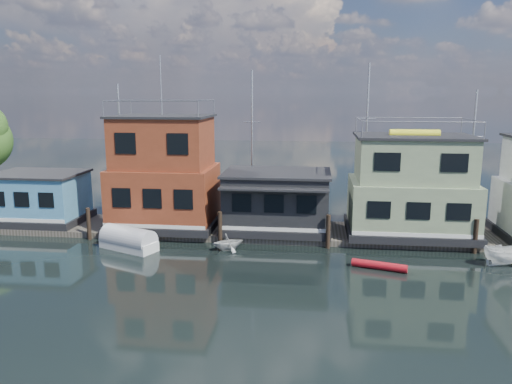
# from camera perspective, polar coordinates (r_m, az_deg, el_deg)

# --- Properties ---
(ground) EXTENTS (160.00, 160.00, 0.00)m
(ground) POSITION_cam_1_polar(r_m,az_deg,el_deg) (23.95, 1.30, -12.89)
(ground) COLOR black
(ground) RESTS_ON ground
(dock) EXTENTS (48.00, 5.00, 0.40)m
(dock) POSITION_cam_1_polar(r_m,az_deg,el_deg) (35.15, 3.19, -4.55)
(dock) COLOR #595147
(dock) RESTS_ON ground
(houseboat_blue) EXTENTS (6.40, 4.90, 3.66)m
(houseboat_blue) POSITION_cam_1_polar(r_m,az_deg,el_deg) (39.98, -23.47, -0.58)
(houseboat_blue) COLOR black
(houseboat_blue) RESTS_ON dock
(houseboat_red) EXTENTS (7.40, 5.90, 11.86)m
(houseboat_red) POSITION_cam_1_polar(r_m,az_deg,el_deg) (35.81, -10.45, 1.98)
(houseboat_red) COLOR black
(houseboat_red) RESTS_ON dock
(houseboat_dark) EXTENTS (7.40, 6.10, 4.06)m
(houseboat_dark) POSITION_cam_1_polar(r_m,az_deg,el_deg) (34.62, 2.40, -1.01)
(houseboat_dark) COLOR black
(houseboat_dark) RESTS_ON dock
(houseboat_green) EXTENTS (8.40, 5.90, 7.03)m
(houseboat_green) POSITION_cam_1_polar(r_m,az_deg,el_deg) (34.92, 17.31, 0.48)
(houseboat_green) COLOR black
(houseboat_green) RESTS_ON dock
(pilings) EXTENTS (42.28, 0.28, 2.20)m
(pilings) POSITION_cam_1_polar(r_m,az_deg,el_deg) (32.24, 2.30, -4.36)
(pilings) COLOR #2D2116
(pilings) RESTS_ON ground
(background_masts) EXTENTS (36.40, 0.16, 12.00)m
(background_masts) POSITION_cam_1_polar(r_m,az_deg,el_deg) (40.06, 10.66, 5.04)
(background_masts) COLOR silver
(background_masts) RESTS_ON ground
(motorboat) EXTENTS (3.56, 1.88, 1.31)m
(motorboat) POSITION_cam_1_polar(r_m,az_deg,el_deg) (32.41, 27.18, -6.39)
(motorboat) COLOR white
(motorboat) RESTS_ON ground
(dinghy_white) EXTENTS (2.62, 2.51, 1.07)m
(dinghy_white) POSITION_cam_1_polar(r_m,az_deg,el_deg) (31.70, -3.23, -5.71)
(dinghy_white) COLOR silver
(dinghy_white) RESTS_ON ground
(red_kayak) EXTENTS (3.08, 1.32, 0.45)m
(red_kayak) POSITION_cam_1_polar(r_m,az_deg,el_deg) (29.25, 13.90, -8.15)
(red_kayak) COLOR #AE121B
(red_kayak) RESTS_ON ground
(tarp_runabout) EXTENTS (4.08, 2.88, 1.54)m
(tarp_runabout) POSITION_cam_1_polar(r_m,az_deg,el_deg) (32.81, -14.36, -5.39)
(tarp_runabout) COLOR silver
(tarp_runabout) RESTS_ON ground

